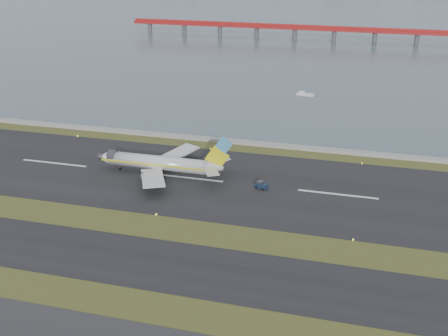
# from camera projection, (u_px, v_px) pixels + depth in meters

# --- Properties ---
(ground) EXTENTS (1000.00, 1000.00, 0.00)m
(ground) POSITION_uv_depth(u_px,v_px,m) (144.00, 230.00, 124.03)
(ground) COLOR #314518
(ground) RESTS_ON ground
(taxiway_strip) EXTENTS (1000.00, 18.00, 0.10)m
(taxiway_strip) POSITION_uv_depth(u_px,v_px,m) (121.00, 258.00, 113.32)
(taxiway_strip) COLOR black
(taxiway_strip) RESTS_ON ground
(runway_strip) EXTENTS (1000.00, 45.00, 0.10)m
(runway_strip) POSITION_uv_depth(u_px,v_px,m) (187.00, 178.00, 150.74)
(runway_strip) COLOR black
(runway_strip) RESTS_ON ground
(seawall) EXTENTS (1000.00, 2.50, 1.00)m
(seawall) POSITION_uv_depth(u_px,v_px,m) (217.00, 140.00, 177.30)
(seawall) COLOR gray
(seawall) RESTS_ON ground
(bay_water) EXTENTS (1400.00, 800.00, 1.30)m
(bay_water) POSITION_uv_depth(u_px,v_px,m) (332.00, 4.00, 533.95)
(bay_water) COLOR #4B5F6B
(bay_water) RESTS_ON ground
(red_pier) EXTENTS (260.00, 5.00, 10.20)m
(red_pier) POSITION_uv_depth(u_px,v_px,m) (334.00, 30.00, 339.18)
(red_pier) COLOR maroon
(red_pier) RESTS_ON ground
(airliner) EXTENTS (38.52, 32.89, 12.80)m
(airliner) POSITION_uv_depth(u_px,v_px,m) (162.00, 163.00, 151.41)
(airliner) COLOR silver
(airliner) RESTS_ON ground
(pushback_tug) EXTENTS (3.55, 2.81, 2.00)m
(pushback_tug) POSITION_uv_depth(u_px,v_px,m) (261.00, 185.00, 144.15)
(pushback_tug) COLOR #15233A
(pushback_tug) RESTS_ON ground
(workboat_near) EXTENTS (7.30, 3.00, 1.72)m
(workboat_near) POSITION_uv_depth(u_px,v_px,m) (305.00, 94.00, 228.25)
(workboat_near) COLOR silver
(workboat_near) RESTS_ON ground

